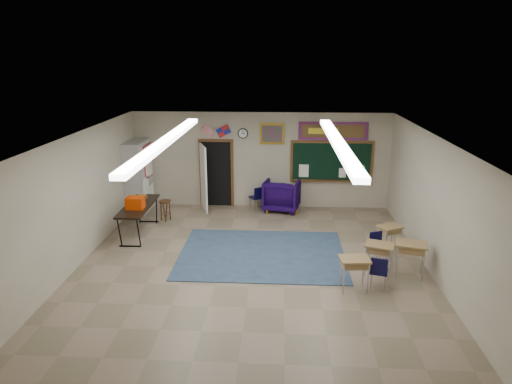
# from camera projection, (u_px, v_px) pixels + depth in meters

# --- Properties ---
(floor) EXTENTS (9.00, 9.00, 0.00)m
(floor) POSITION_uv_depth(u_px,v_px,m) (252.00, 269.00, 10.40)
(floor) COLOR #87735D
(floor) RESTS_ON ground
(back_wall) EXTENTS (8.00, 0.04, 3.00)m
(back_wall) POSITION_uv_depth(u_px,v_px,m) (261.00, 160.00, 14.26)
(back_wall) COLOR #BFB39B
(back_wall) RESTS_ON floor
(front_wall) EXTENTS (8.00, 0.04, 3.00)m
(front_wall) POSITION_uv_depth(u_px,v_px,m) (228.00, 323.00, 5.66)
(front_wall) COLOR #BFB39B
(front_wall) RESTS_ON floor
(left_wall) EXTENTS (0.04, 9.00, 3.00)m
(left_wall) POSITION_uv_depth(u_px,v_px,m) (73.00, 204.00, 10.17)
(left_wall) COLOR #BFB39B
(left_wall) RESTS_ON floor
(right_wall) EXTENTS (0.04, 9.00, 3.00)m
(right_wall) POSITION_uv_depth(u_px,v_px,m) (438.00, 210.00, 9.75)
(right_wall) COLOR #BFB39B
(right_wall) RESTS_ON floor
(ceiling) EXTENTS (8.00, 9.00, 0.04)m
(ceiling) POSITION_uv_depth(u_px,v_px,m) (251.00, 139.00, 9.52)
(ceiling) COLOR white
(ceiling) RESTS_ON back_wall
(area_rug) EXTENTS (4.00, 3.00, 0.02)m
(area_rug) POSITION_uv_depth(u_px,v_px,m) (262.00, 254.00, 11.15)
(area_rug) COLOR #39506C
(area_rug) RESTS_ON floor
(fluorescent_strips) EXTENTS (3.86, 6.00, 0.10)m
(fluorescent_strips) POSITION_uv_depth(u_px,v_px,m) (251.00, 142.00, 9.54)
(fluorescent_strips) COLOR white
(fluorescent_strips) RESTS_ON ceiling
(doorway) EXTENTS (1.10, 0.89, 2.16)m
(doorway) POSITION_uv_depth(u_px,v_px,m) (213.00, 175.00, 14.32)
(doorway) COLOR black
(doorway) RESTS_ON back_wall
(chalkboard) EXTENTS (2.55, 0.14, 1.30)m
(chalkboard) POSITION_uv_depth(u_px,v_px,m) (332.00, 163.00, 14.11)
(chalkboard) COLOR brown
(chalkboard) RESTS_ON back_wall
(bulletin_board) EXTENTS (2.10, 0.05, 0.55)m
(bulletin_board) POSITION_uv_depth(u_px,v_px,m) (333.00, 131.00, 13.83)
(bulletin_board) COLOR red
(bulletin_board) RESTS_ON back_wall
(framed_art_print) EXTENTS (0.75, 0.05, 0.65)m
(framed_art_print) POSITION_uv_depth(u_px,v_px,m) (272.00, 134.00, 13.96)
(framed_art_print) COLOR #A68520
(framed_art_print) RESTS_ON back_wall
(wall_clock) EXTENTS (0.32, 0.05, 0.32)m
(wall_clock) POSITION_uv_depth(u_px,v_px,m) (243.00, 133.00, 14.00)
(wall_clock) COLOR black
(wall_clock) RESTS_ON back_wall
(wall_flags) EXTENTS (1.16, 0.06, 0.70)m
(wall_flags) POSITION_uv_depth(u_px,v_px,m) (215.00, 129.00, 13.99)
(wall_flags) COLOR red
(wall_flags) RESTS_ON back_wall
(storage_cabinet) EXTENTS (0.59, 1.25, 2.20)m
(storage_cabinet) POSITION_uv_depth(u_px,v_px,m) (139.00, 176.00, 13.95)
(storage_cabinet) COLOR #A5A4A0
(storage_cabinet) RESTS_ON floor
(wingback_armchair) EXTENTS (1.23, 1.26, 0.98)m
(wingback_armchair) POSITION_uv_depth(u_px,v_px,m) (282.00, 195.00, 14.18)
(wingback_armchair) COLOR #160539
(wingback_armchair) RESTS_ON floor
(student_chair_reading) EXTENTS (0.53, 0.53, 0.75)m
(student_chair_reading) POSITION_uv_depth(u_px,v_px,m) (256.00, 198.00, 14.26)
(student_chair_reading) COLOR black
(student_chair_reading) RESTS_ON floor
(student_chair_desk_a) EXTENTS (0.46, 0.46, 0.75)m
(student_chair_desk_a) POSITION_uv_depth(u_px,v_px,m) (379.00, 272.00, 9.44)
(student_chair_desk_a) COLOR black
(student_chair_desk_a) RESTS_ON floor
(student_chair_desk_b) EXTENTS (0.47, 0.47, 0.72)m
(student_chair_desk_b) POSITION_uv_depth(u_px,v_px,m) (379.00, 248.00, 10.61)
(student_chair_desk_b) COLOR black
(student_chair_desk_b) RESTS_ON floor
(student_desk_front_left) EXTENTS (0.72, 0.63, 0.73)m
(student_desk_front_left) POSITION_uv_depth(u_px,v_px,m) (379.00, 258.00, 10.02)
(student_desk_front_left) COLOR olive
(student_desk_front_left) RESTS_ON floor
(student_desk_front_right) EXTENTS (0.69, 0.63, 0.67)m
(student_desk_front_right) POSITION_uv_depth(u_px,v_px,m) (389.00, 237.00, 11.23)
(student_desk_front_right) COLOR olive
(student_desk_front_right) RESTS_ON floor
(student_desk_back_left) EXTENTS (0.64, 0.51, 0.72)m
(student_desk_back_left) POSITION_uv_depth(u_px,v_px,m) (354.00, 272.00, 9.36)
(student_desk_back_left) COLOR olive
(student_desk_back_left) RESTS_ON floor
(student_desk_back_right) EXTENTS (0.75, 0.63, 0.79)m
(student_desk_back_right) POSITION_uv_depth(u_px,v_px,m) (410.00, 258.00, 9.94)
(student_desk_back_right) COLOR olive
(student_desk_back_right) RESTS_ON floor
(folding_table) EXTENTS (0.69, 2.00, 1.13)m
(folding_table) POSITION_uv_depth(u_px,v_px,m) (139.00, 218.00, 12.28)
(folding_table) COLOR black
(folding_table) RESTS_ON floor
(wooden_stool) EXTENTS (0.34, 0.34, 0.60)m
(wooden_stool) POSITION_uv_depth(u_px,v_px,m) (165.00, 210.00, 13.35)
(wooden_stool) COLOR #513118
(wooden_stool) RESTS_ON floor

